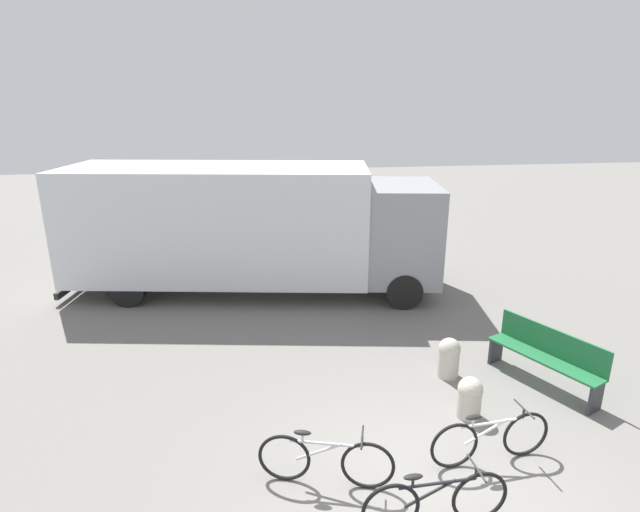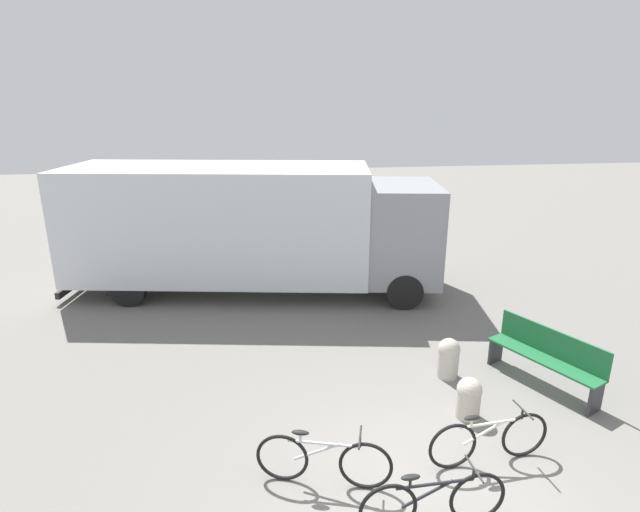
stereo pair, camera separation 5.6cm
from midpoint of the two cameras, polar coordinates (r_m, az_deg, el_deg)
ground_plane at (r=6.81m, az=12.38°, el=-25.66°), size 60.00×60.00×0.00m
delivery_truck at (r=12.35m, az=-7.98°, el=3.69°), size 9.26×4.01×3.10m
park_bench at (r=9.28m, az=24.63°, el=-10.23°), size 1.17×1.94×0.99m
bicycle_near at (r=6.66m, az=0.62°, el=-22.29°), size 1.65×0.60×0.75m
bicycle_middle at (r=6.29m, az=13.07°, el=-25.68°), size 1.71×0.44×0.75m
bicycle_far at (r=7.32m, az=18.96°, el=-19.18°), size 1.71×0.44×0.75m
bollard_near_bench at (r=8.11m, az=16.83°, el=-15.15°), size 0.38×0.38×0.65m
bollard_far_bench at (r=9.04m, az=14.64°, el=-11.08°), size 0.38×0.38×0.71m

